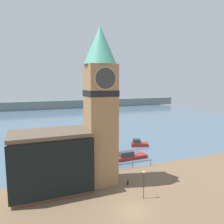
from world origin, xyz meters
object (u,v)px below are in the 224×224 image
clock_tower (101,103)px  boat_near (130,156)px  mooring_bollard_near (128,182)px  lamp_post (144,179)px  pier_building (51,162)px  boat_far (139,143)px

clock_tower → boat_near: clock_tower is taller
mooring_bollard_near → lamp_post: 5.11m
pier_building → boat_far: (23.35, 15.54, -3.85)m
mooring_bollard_near → lamp_post: bearing=-87.2°
mooring_bollard_near → pier_building: bearing=167.6°
boat_near → mooring_bollard_near: 11.81m
mooring_bollard_near → boat_far: bearing=56.5°
clock_tower → boat_far: bearing=44.9°
boat_far → pier_building: bearing=-126.7°
clock_tower → lamp_post: 12.93m
pier_building → lamp_post: (11.61, -7.00, -1.71)m
pier_building → mooring_bollard_near: pier_building is taller
clock_tower → lamp_post: (3.78, -7.07, -10.14)m
clock_tower → mooring_bollard_near: (3.56, -2.58, -12.56)m
boat_far → lamp_post: 25.50m
clock_tower → lamp_post: bearing=-61.9°
pier_building → clock_tower: bearing=0.5°
clock_tower → mooring_bollard_near: bearing=-35.9°
boat_near → mooring_bollard_near: (-5.61, -10.39, -0.23)m
boat_far → lamp_post: bearing=-97.9°
mooring_bollard_near → lamp_post: size_ratio=0.18×
pier_building → boat_far: size_ratio=2.45×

